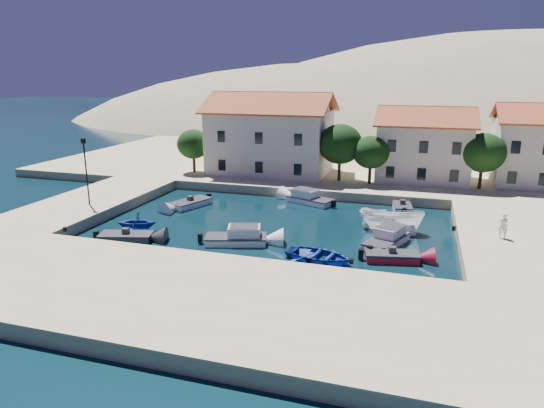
% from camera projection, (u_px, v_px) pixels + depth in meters
% --- Properties ---
extents(ground, '(400.00, 400.00, 0.00)m').
position_uv_depth(ground, '(232.00, 268.00, 33.19)').
color(ground, black).
rests_on(ground, ground).
extents(quay_south, '(52.00, 12.00, 1.00)m').
position_uv_depth(quay_south, '(193.00, 299.00, 27.53)').
color(quay_south, tan).
rests_on(quay_south, ground).
extents(quay_east, '(11.00, 20.00, 1.00)m').
position_uv_depth(quay_east, '(535.00, 244.00, 36.42)').
color(quay_east, tan).
rests_on(quay_east, ground).
extents(quay_west, '(8.00, 20.00, 1.00)m').
position_uv_depth(quay_west, '(90.00, 203.00, 47.72)').
color(quay_west, tan).
rests_on(quay_west, ground).
extents(quay_north, '(80.00, 36.00, 1.00)m').
position_uv_depth(quay_north, '(347.00, 165.00, 67.52)').
color(quay_north, tan).
rests_on(quay_north, ground).
extents(hills, '(254.00, 176.00, 99.00)m').
position_uv_depth(hills, '(448.00, 196.00, 147.36)').
color(hills, gray).
rests_on(hills, ground).
extents(building_left, '(14.70, 9.45, 9.70)m').
position_uv_depth(building_left, '(271.00, 132.00, 59.17)').
color(building_left, beige).
rests_on(building_left, quay_north).
extents(building_mid, '(10.50, 8.40, 8.30)m').
position_uv_depth(building_mid, '(424.00, 143.00, 55.13)').
color(building_mid, beige).
rests_on(building_mid, quay_north).
extents(building_right, '(9.45, 8.40, 8.80)m').
position_uv_depth(building_right, '(540.00, 144.00, 52.55)').
color(building_right, beige).
rests_on(building_right, quay_north).
extents(trees, '(37.30, 5.30, 6.45)m').
position_uv_depth(trees, '(353.00, 148.00, 54.10)').
color(trees, '#382314').
rests_on(trees, quay_north).
extents(lamppost, '(0.35, 0.25, 6.22)m').
position_uv_depth(lamppost, '(86.00, 165.00, 44.33)').
color(lamppost, black).
rests_on(lamppost, quay_west).
extents(bollards, '(29.36, 9.56, 0.30)m').
position_uv_depth(bollards, '(287.00, 239.00, 35.66)').
color(bollards, black).
rests_on(bollards, ground).
extents(motorboat_grey_sw, '(4.45, 2.86, 1.25)m').
position_uv_depth(motorboat_grey_sw, '(126.00, 237.00, 38.54)').
color(motorboat_grey_sw, '#343338').
rests_on(motorboat_grey_sw, ground).
extents(cabin_cruiser_south, '(5.16, 3.34, 1.60)m').
position_uv_depth(cabin_cruiser_south, '(236.00, 238.00, 37.90)').
color(cabin_cruiser_south, white).
rests_on(cabin_cruiser_south, ground).
extents(rowboat_south, '(5.43, 4.32, 1.01)m').
position_uv_depth(rowboat_south, '(318.00, 260.00, 34.61)').
color(rowboat_south, '#1C379C').
rests_on(rowboat_south, ground).
extents(motorboat_red_se, '(3.99, 2.40, 1.25)m').
position_uv_depth(motorboat_red_se, '(392.00, 257.00, 34.45)').
color(motorboat_red_se, maroon).
rests_on(motorboat_red_se, ground).
extents(cabin_cruiser_east, '(3.49, 5.22, 1.60)m').
position_uv_depth(cabin_cruiser_east, '(386.00, 240.00, 37.43)').
color(cabin_cruiser_east, white).
rests_on(cabin_cruiser_east, ground).
extents(boat_east, '(5.52, 2.38, 2.08)m').
position_uv_depth(boat_east, '(390.00, 231.00, 41.03)').
color(boat_east, white).
rests_on(boat_east, ground).
extents(motorboat_white_ne, '(2.14, 3.78, 1.25)m').
position_uv_depth(motorboat_white_ne, '(402.00, 207.00, 47.14)').
color(motorboat_white_ne, white).
rests_on(motorboat_white_ne, ground).
extents(rowboat_west, '(3.93, 3.62, 1.72)m').
position_uv_depth(rowboat_west, '(137.00, 230.00, 41.30)').
color(rowboat_west, '#1C379C').
rests_on(rowboat_west, ground).
extents(motorboat_white_west, '(3.41, 4.88, 1.25)m').
position_uv_depth(motorboat_white_west, '(190.00, 203.00, 48.53)').
color(motorboat_white_west, white).
rests_on(motorboat_white_west, ground).
extents(cabin_cruiser_north, '(5.22, 3.70, 1.60)m').
position_uv_depth(cabin_cruiser_north, '(310.00, 199.00, 49.57)').
color(cabin_cruiser_north, white).
rests_on(cabin_cruiser_north, ground).
extents(pedestrian, '(0.70, 0.46, 1.92)m').
position_uv_depth(pedestrian, '(503.00, 226.00, 35.97)').
color(pedestrian, white).
rests_on(pedestrian, quay_east).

